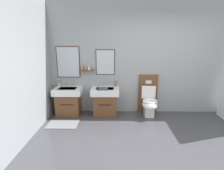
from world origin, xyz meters
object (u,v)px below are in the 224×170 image
Objects in this scene: vanity_sink_right at (105,100)px; folded_hand_towel at (103,89)px; toothbrush_cup at (59,84)px; vanity_sink_left at (69,100)px; soap_dispenser at (116,83)px; toilet at (149,100)px.

vanity_sink_right is 3.16× the size of folded_hand_towel.
toothbrush_cup is 0.88× the size of folded_hand_towel.
folded_hand_towel is (1.16, -0.30, -0.03)m from toothbrush_cup.
vanity_sink_left is 3.55× the size of soap_dispenser.
toothbrush_cup is at bearing 172.30° from vanity_sink_right.
toothbrush_cup is 1.20m from folded_hand_towel.
soap_dispenser is at bearing 0.39° from toothbrush_cup.
toilet is 4.55× the size of folded_hand_towel.
vanity_sink_left is at bearing 171.04° from folded_hand_towel.
toilet reaches higher than toothbrush_cup.
vanity_sink_left is at bearing -179.97° from toilet.
soap_dispenser is (0.28, 0.17, 0.41)m from vanity_sink_right.
vanity_sink_right is 0.69× the size of toilet.
toothbrush_cup is at bearing 148.60° from vanity_sink_left.
vanity_sink_left is 0.97m from folded_hand_towel.
soap_dispenser is at bearing 44.77° from folded_hand_towel.
toilet reaches higher than vanity_sink_left.
vanity_sink_left is 0.49m from toothbrush_cup.
folded_hand_towel is at bearing -172.87° from toilet.
toilet is at bearing 7.13° from folded_hand_towel.
folded_hand_towel is (-1.13, -0.14, 0.34)m from toilet.
toothbrush_cup is (-2.29, 0.16, 0.37)m from toilet.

